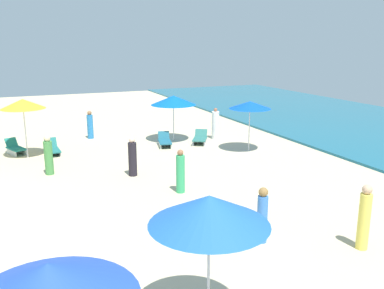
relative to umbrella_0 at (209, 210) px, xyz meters
The scene contains 16 objects.
umbrella_0 is the anchor object (origin of this frame).
umbrella_1 13.43m from the umbrella_0, 146.15° to the left, with size 2.01×2.01×2.45m.
umbrella_2 14.35m from the umbrella_0, 169.74° to the right, with size 1.96×1.96×2.73m.
lounge_chair_2_0 15.51m from the umbrella_0, 168.53° to the right, with size 1.37×0.97×0.70m.
lounge_chair_2_1 14.57m from the umbrella_0, behind, with size 1.47×0.67×0.67m.
umbrella_3 2.98m from the umbrella_0, 67.67° to the right, with size 2.30×2.30×2.59m.
umbrella_4 15.38m from the umbrella_0, 161.59° to the left, with size 2.40×2.40×2.45m.
lounge_chair_4_0 14.88m from the umbrella_0, 156.31° to the left, with size 1.46×1.24×0.66m.
lounge_chair_4_1 14.37m from the umbrella_0, 163.66° to the left, with size 1.38×0.87×0.68m.
beachgoer_0 11.36m from the umbrella_0, behind, with size 0.43×0.43×1.61m.
beachgoer_1 4.22m from the umbrella_0, 133.00° to the left, with size 0.33×0.33×1.54m.
beachgoer_2 17.07m from the umbrella_0, behind, with size 0.34×0.34×1.54m.
beachgoer_4 7.59m from the umbrella_0, 162.27° to the left, with size 0.44×0.44×1.57m.
beachgoer_5 15.98m from the umbrella_0, 153.24° to the left, with size 0.46×0.46×1.71m.
beachgoer_6 5.43m from the umbrella_0, 104.53° to the left, with size 0.42×0.42×1.75m.
beachgoer_7 9.81m from the umbrella_0, behind, with size 0.42×0.42×1.57m.
Camera 1 is at (13.96, 2.73, 5.26)m, focal length 39.38 mm.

